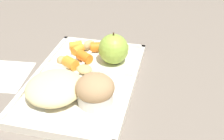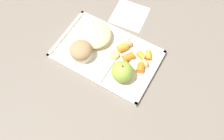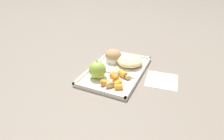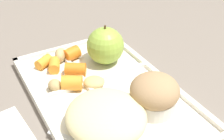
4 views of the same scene
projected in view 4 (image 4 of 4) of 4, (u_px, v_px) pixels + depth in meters
name	position (u px, v px, depth m)	size (l,w,h in m)	color
ground	(106.00, 98.00, 0.50)	(6.00, 6.00, 0.00)	slate
lunch_tray	(105.00, 95.00, 0.50)	(0.35, 0.22, 0.02)	silver
green_apple	(105.00, 46.00, 0.55)	(0.07, 0.07, 0.08)	#93B742
bran_muffin	(154.00, 94.00, 0.45)	(0.08, 0.08, 0.06)	silver
carrot_slice_back	(54.00, 65.00, 0.55)	(0.02, 0.02, 0.03)	orange
carrot_slice_edge	(72.00, 54.00, 0.57)	(0.02, 0.02, 0.03)	orange
carrot_slice_large	(76.00, 69.00, 0.53)	(0.02, 0.02, 0.04)	orange
carrot_slice_tilted	(44.00, 62.00, 0.55)	(0.02, 0.02, 0.03)	orange
carrot_slice_near_corner	(72.00, 83.00, 0.50)	(0.03, 0.03, 0.03)	orange
potato_chunk_golden	(94.00, 82.00, 0.51)	(0.04, 0.03, 0.02)	tan
potato_chunk_small	(55.00, 85.00, 0.49)	(0.02, 0.02, 0.02)	tan
potato_chunk_large	(60.00, 55.00, 0.57)	(0.03, 0.02, 0.03)	tan
egg_noodle_pile	(106.00, 116.00, 0.42)	(0.12, 0.11, 0.04)	beige
meatball_center	(85.00, 122.00, 0.41)	(0.04, 0.04, 0.04)	brown
meatball_side	(89.00, 112.00, 0.43)	(0.03, 0.03, 0.03)	brown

